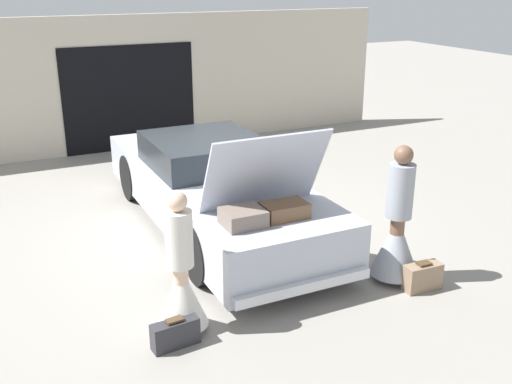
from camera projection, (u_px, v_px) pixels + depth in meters
name	position (u px, v px, depth m)	size (l,w,h in m)	color
ground_plane	(214.00, 225.00, 9.04)	(40.00, 40.00, 0.00)	gray
garage_wall_back	(128.00, 84.00, 12.57)	(12.00, 0.14, 2.80)	beige
car	(213.00, 187.00, 8.84)	(1.85, 5.39, 1.85)	#B2B7C6
person_left	(181.00, 283.00, 6.18)	(0.54, 0.54, 1.56)	beige
person_right	(397.00, 233.00, 7.22)	(0.59, 0.59, 1.72)	brown
suitcase_beside_left_person	(175.00, 334.00, 6.04)	(0.50, 0.21, 0.32)	#2D2D33
suitcase_beside_right_person	(422.00, 277.00, 7.13)	(0.47, 0.21, 0.36)	#8C7259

